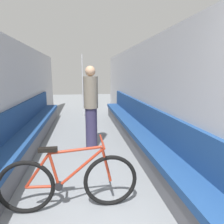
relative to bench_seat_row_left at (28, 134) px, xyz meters
The scene contains 7 objects.
wall_left 0.86m from the bench_seat_row_left, 160.67° to the right, with size 0.10×10.72×2.27m, color #B2B2B7.
wall_right 2.70m from the bench_seat_row_left, ahead, with size 0.10×10.72×2.27m, color #B2B2B7.
bench_seat_row_left is the anchor object (origin of this frame).
bench_seat_row_right 2.33m from the bench_seat_row_left, ahead, with size 0.43×6.27×0.93m.
bicycle 2.32m from the bench_seat_row_left, 65.22° to the right, with size 1.60×0.46×0.83m.
grab_pole_near 3.42m from the bench_seat_row_left, 69.12° to the left, with size 0.08×0.08×2.25m.
passenger_standing 1.46m from the bench_seat_row_left, ahead, with size 0.30×0.30×1.72m.
Camera 1 is at (-0.02, -0.41, 1.57)m, focal length 32.00 mm.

